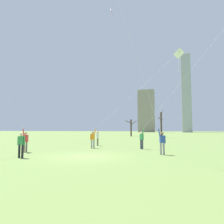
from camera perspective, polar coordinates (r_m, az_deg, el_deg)
ground_plane at (r=14.78m, az=-7.27°, el=-11.75°), size 400.00×400.00×0.00m
kite_flyer_midfield_right_orange at (r=19.29m, az=11.66°, el=-2.39°), size 10.20×3.79×13.07m
kite_flyer_far_back_white at (r=20.58m, az=-1.75°, el=-3.81°), size 8.91×2.92×9.86m
kite_flyer_foreground_left_yellow at (r=18.08m, az=-26.74°, el=1.82°), size 6.62×9.54×21.00m
kite_flyer_midfield_left_red at (r=15.59m, az=11.68°, el=-2.32°), size 4.47×2.48×15.12m
bystander_strolling_midfield at (r=23.90m, az=-3.89°, el=-6.91°), size 0.25×0.50×1.62m
bystander_watching_nearby at (r=14.89m, az=-23.33°, el=-7.86°), size 0.50×0.25×1.62m
distant_kite_drifting_right_pink at (r=40.07m, az=-0.38°, el=22.37°), size 3.30×5.21×22.70m
bare_tree_left_of_center at (r=50.34m, az=13.14°, el=-3.16°), size 1.08×2.40×6.40m
bare_tree_far_right_edge at (r=56.14m, az=5.16°, el=-4.00°), size 3.05×2.35×4.49m
skyline_slender_spire at (r=155.06m, az=9.22°, el=0.30°), size 11.67×5.18×30.60m
skyline_mid_tower_right at (r=146.76m, az=19.39°, el=4.80°), size 5.97×7.66×50.93m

